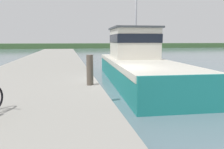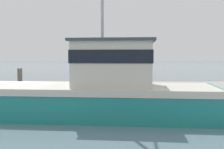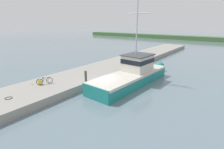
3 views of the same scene
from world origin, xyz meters
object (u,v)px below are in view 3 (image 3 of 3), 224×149
Objects in this scene: bicycle_touring at (43,81)px; mooring_post at (86,76)px; water_bottle_by_bike at (38,82)px; fishing_boat_main at (134,73)px; water_bottle_on_curb at (32,84)px.

bicycle_touring is 4.68m from mooring_post.
water_bottle_by_bike is at bearing -155.79° from bicycle_touring.
mooring_post is at bearing 40.96° from water_bottle_by_bike.
mooring_post is 5.43m from water_bottle_by_bike.
fishing_boat_main is 10.66m from bicycle_touring.
water_bottle_on_curb is at bearing -125.76° from fishing_boat_main.
fishing_boat_main is 11.86m from water_bottle_on_curb.
fishing_boat_main is at bearing 53.53° from mooring_post.
water_bottle_by_bike is (-1.01, -0.02, -0.23)m from bicycle_touring.
fishing_boat_main reaches higher than mooring_post.
fishing_boat_main is 11.80× the size of mooring_post.
water_bottle_by_bike reaches higher than water_bottle_on_curb.
bicycle_touring is 1.04m from water_bottle_by_bike.
bicycle_touring reaches higher than water_bottle_on_curb.
water_bottle_on_curb is (-7.48, -9.20, -0.33)m from fishing_boat_main.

